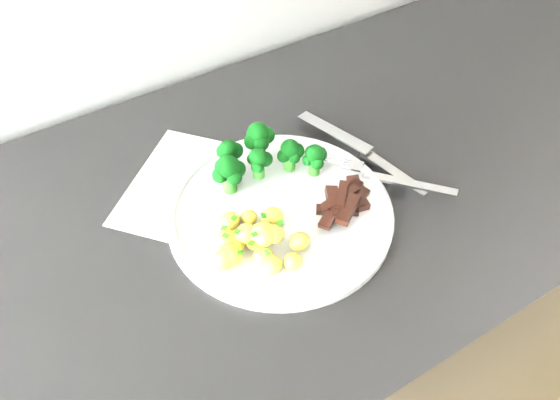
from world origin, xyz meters
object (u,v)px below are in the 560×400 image
fork (390,177)px  knife (376,162)px  counter (273,361)px  beef_strips (344,203)px  plate (280,211)px  recipe_paper (231,196)px  potatoes (253,240)px  broccoli (260,155)px

fork → knife: fork is taller
counter → beef_strips: 0.48m
counter → plate: size_ratio=8.20×
recipe_paper → potatoes: bearing=-102.6°
recipe_paper → fork: (0.19, -0.10, 0.02)m
broccoli → recipe_paper: bearing=-173.4°
plate → beef_strips: bearing=-29.0°
potatoes → beef_strips: bearing=-2.0°
recipe_paper → counter: bearing=-44.1°
broccoli → beef_strips: 0.13m
broccoli → beef_strips: (0.06, -0.11, -0.03)m
plate → beef_strips: (0.07, -0.04, 0.01)m
beef_strips → fork: bearing=4.7°
beef_strips → broccoli: bearing=118.6°
beef_strips → knife: size_ratio=0.44×
beef_strips → knife: beef_strips is taller
beef_strips → counter: bearing=137.3°
potatoes → knife: bearing=10.9°
potatoes → counter: bearing=45.6°
plate → fork: (0.15, -0.03, 0.01)m
beef_strips → knife: (0.09, 0.05, -0.01)m
plate → counter: bearing=89.2°
potatoes → fork: potatoes is taller
recipe_paper → plate: 0.07m
recipe_paper → broccoli: (0.05, 0.01, 0.05)m
recipe_paper → fork: bearing=-26.9°
potatoes → broccoli: bearing=55.3°
broccoli → potatoes: size_ratio=1.32×
counter → knife: (0.16, -0.02, 0.46)m
counter → beef_strips: bearing=-42.7°
broccoli → knife: 0.17m
potatoes → beef_strips: (0.13, -0.00, -0.01)m
counter → knife: size_ratio=10.58×
plate → knife: size_ratio=1.29×
potatoes → beef_strips: potatoes is taller
potatoes → fork: 0.21m
recipe_paper → broccoli: bearing=6.6°
counter → broccoli: 0.49m
beef_strips → knife: bearing=27.5°
recipe_paper → potatoes: potatoes is taller
plate → fork: size_ratio=1.80×
broccoli → knife: size_ratio=0.68×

